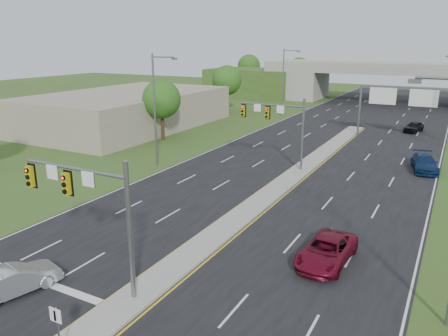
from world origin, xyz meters
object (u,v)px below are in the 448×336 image
object	(u,v)px
car_far_b	(425,163)
sign_gantry	(405,98)
overpass	(390,86)
keep_right_sign	(57,324)
car_far_c	(414,127)
car_silver	(15,280)
car_far_a	(327,251)
signal_mast_far	(280,121)
signal_mast_near	(90,201)

from	to	relation	value
car_far_b	sign_gantry	bearing A→B (deg)	93.88
overpass	sign_gantry	bearing A→B (deg)	-79.21
keep_right_sign	car_far_c	size ratio (longest dim) A/B	0.52
sign_gantry	car_silver	bearing A→B (deg)	-104.50
overpass	car_far_a	distance (m)	72.33
signal_mast_far	keep_right_sign	xyz separation A→B (m)	(2.26, -29.45, -3.21)
car_far_c	signal_mast_near	bearing A→B (deg)	-87.24
signal_mast_far	car_far_c	distance (m)	27.89
signal_mast_near	overpass	size ratio (longest dim) A/B	0.09
overpass	car_far_b	distance (m)	50.46
keep_right_sign	car_silver	xyz separation A→B (m)	(-5.54, 2.17, -0.77)
signal_mast_far	overpass	distance (m)	55.13
signal_mast_near	car_far_b	distance (m)	33.59
keep_right_sign	signal_mast_near	bearing A→B (deg)	116.94
car_far_c	sign_gantry	bearing A→B (deg)	-85.61
signal_mast_near	keep_right_sign	bearing A→B (deg)	-63.06
car_far_b	car_silver	bearing A→B (deg)	-127.24
car_far_a	car_far_b	bearing A→B (deg)	84.70
signal_mast_near	keep_right_sign	world-z (taller)	signal_mast_near
sign_gantry	car_silver	size ratio (longest dim) A/B	2.63
car_silver	car_far_c	bearing A→B (deg)	-88.80
signal_mast_near	car_far_c	bearing A→B (deg)	78.96
signal_mast_near	car_far_b	world-z (taller)	signal_mast_near
overpass	car_silver	size ratio (longest dim) A/B	18.19
signal_mast_far	car_far_c	world-z (taller)	signal_mast_far
keep_right_sign	car_far_a	size ratio (longest dim) A/B	0.42
car_far_b	signal_mast_far	bearing A→B (deg)	-166.94
keep_right_sign	car_far_a	bearing A→B (deg)	60.26
signal_mast_near	overpass	world-z (taller)	overpass
signal_mast_far	keep_right_sign	bearing A→B (deg)	-85.61
sign_gantry	car_far_a	xyz separation A→B (m)	(0.52, -36.84, -4.49)
signal_mast_far	car_silver	xyz separation A→B (m)	(-3.27, -27.28, -3.98)
car_far_c	overpass	bearing A→B (deg)	118.41
car_far_c	car_silver	bearing A→B (deg)	-90.15
car_far_b	car_far_c	distance (m)	20.17
car_silver	overpass	bearing A→B (deg)	-78.69
car_far_a	car_far_b	size ratio (longest dim) A/B	1.00
signal_mast_near	car_far_c	xyz separation A→B (m)	(9.90, 50.76, -3.99)
overpass	car_far_a	xyz separation A→B (m)	(7.20, -71.92, -2.81)
sign_gantry	car_far_b	xyz separation A→B (m)	(3.86, -14.19, -4.46)
signal_mast_near	car_silver	distance (m)	5.64
sign_gantry	car_far_a	world-z (taller)	sign_gantry
overpass	car_far_c	size ratio (longest dim) A/B	18.95
signal_mast_far	car_far_a	xyz separation A→B (m)	(9.47, -16.85, -3.98)
overpass	car_far_b	bearing A→B (deg)	-77.93
signal_mast_near	car_silver	world-z (taller)	signal_mast_near
keep_right_sign	car_far_a	distance (m)	14.54
signal_mast_far	keep_right_sign	world-z (taller)	signal_mast_far
car_silver	car_far_b	world-z (taller)	car_far_b
car_silver	car_far_b	size ratio (longest dim) A/B	0.84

